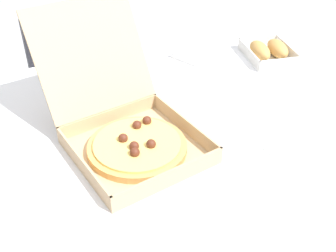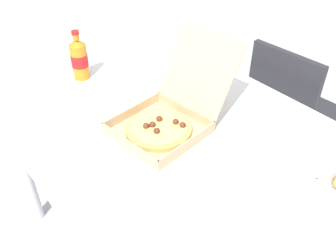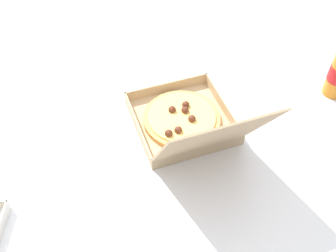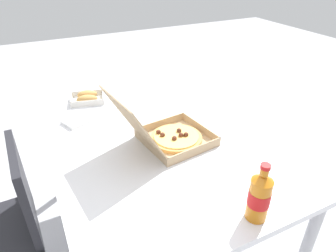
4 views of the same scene
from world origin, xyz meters
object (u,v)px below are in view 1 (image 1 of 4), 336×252
(chair, at_px, (73,83))
(pizza_box_open, at_px, (128,129))
(napkin_pile, at_px, (193,54))
(bread_side_box, at_px, (269,51))
(paper_menu, at_px, (298,139))

(chair, bearing_deg, pizza_box_open, -93.25)
(pizza_box_open, relative_size, napkin_pile, 4.33)
(pizza_box_open, distance_m, bread_side_box, 0.66)
(pizza_box_open, height_order, napkin_pile, pizza_box_open)
(pizza_box_open, xyz_separation_m, bread_side_box, (0.62, 0.24, -0.02))
(bread_side_box, bearing_deg, paper_menu, -118.30)
(chair, distance_m, napkin_pile, 0.59)
(pizza_box_open, xyz_separation_m, paper_menu, (0.39, -0.18, -0.04))
(pizza_box_open, bearing_deg, chair, 86.75)
(chair, relative_size, napkin_pile, 7.55)
(chair, relative_size, paper_menu, 3.95)
(pizza_box_open, bearing_deg, bread_side_box, 20.94)
(pizza_box_open, bearing_deg, paper_menu, -24.61)
(chair, bearing_deg, napkin_pile, -49.84)
(napkin_pile, bearing_deg, paper_menu, -89.41)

